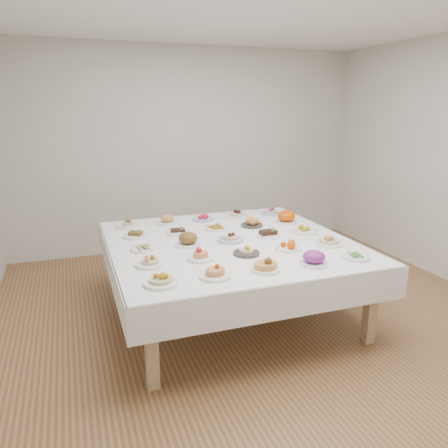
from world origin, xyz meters
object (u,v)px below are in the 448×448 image
object	(u,v)px
display_table	(229,247)
dish_24	(271,210)
dish_0	(161,276)
dish_12	(230,235)

from	to	relation	value
display_table	dish_24	world-z (taller)	dish_24
display_table	dish_0	bearing A→B (deg)	-135.38
display_table	dish_12	distance (m)	0.12
dish_0	display_table	bearing A→B (deg)	44.62
dish_0	dish_24	xyz separation A→B (m)	(1.68, 1.65, -0.01)
dish_0	dish_24	size ratio (longest dim) A/B	1.14
display_table	dish_24	xyz separation A→B (m)	(0.84, 0.83, 0.12)
dish_0	dish_12	world-z (taller)	dish_0
display_table	dish_12	bearing A→B (deg)	-40.30
display_table	dish_12	xyz separation A→B (m)	(0.01, -0.01, 0.12)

